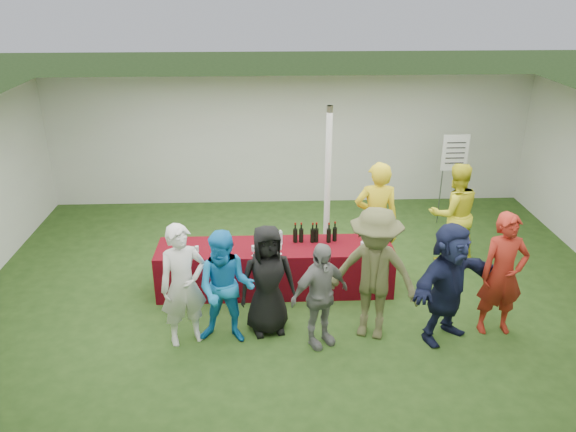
{
  "coord_description": "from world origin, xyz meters",
  "views": [
    {
      "loc": [
        -0.51,
        -7.4,
        4.56
      ],
      "look_at": [
        -0.19,
        0.28,
        1.25
      ],
      "focal_mm": 35.0,
      "sensor_mm": 36.0,
      "label": 1
    }
  ],
  "objects_px": {
    "serving_table": "(275,268)",
    "customer_5": "(448,283)",
    "staff_back": "(454,214)",
    "customer_0": "(183,285)",
    "customer_1": "(226,288)",
    "customer_6": "(503,275)",
    "customer_4": "(374,274)",
    "staff_pourer": "(376,220)",
    "customer_2": "(268,280)",
    "wine_list_sign": "(454,160)",
    "customer_3": "(320,295)",
    "dump_bucket": "(379,245)"
  },
  "relations": [
    {
      "from": "serving_table",
      "to": "customer_5",
      "type": "relative_size",
      "value": 2.14
    },
    {
      "from": "staff_back",
      "to": "customer_0",
      "type": "height_order",
      "value": "staff_back"
    },
    {
      "from": "customer_1",
      "to": "customer_6",
      "type": "height_order",
      "value": "customer_6"
    },
    {
      "from": "serving_table",
      "to": "customer_0",
      "type": "relative_size",
      "value": 2.11
    },
    {
      "from": "customer_4",
      "to": "staff_pourer",
      "type": "bearing_deg",
      "value": 99.11
    },
    {
      "from": "serving_table",
      "to": "customer_5",
      "type": "height_order",
      "value": "customer_5"
    },
    {
      "from": "customer_1",
      "to": "customer_2",
      "type": "xyz_separation_m",
      "value": [
        0.55,
        0.21,
        -0.01
      ]
    },
    {
      "from": "customer_2",
      "to": "customer_4",
      "type": "bearing_deg",
      "value": -18.62
    },
    {
      "from": "staff_pourer",
      "to": "customer_1",
      "type": "height_order",
      "value": "staff_pourer"
    },
    {
      "from": "customer_4",
      "to": "staff_back",
      "type": "bearing_deg",
      "value": 70.97
    },
    {
      "from": "customer_4",
      "to": "customer_5",
      "type": "distance_m",
      "value": 0.98
    },
    {
      "from": "wine_list_sign",
      "to": "customer_3",
      "type": "bearing_deg",
      "value": -127.15
    },
    {
      "from": "dump_bucket",
      "to": "customer_0",
      "type": "height_order",
      "value": "customer_0"
    },
    {
      "from": "customer_3",
      "to": "customer_4",
      "type": "height_order",
      "value": "customer_4"
    },
    {
      "from": "customer_1",
      "to": "customer_4",
      "type": "xyz_separation_m",
      "value": [
        1.95,
        0.04,
        0.14
      ]
    },
    {
      "from": "customer_1",
      "to": "customer_5",
      "type": "height_order",
      "value": "customer_5"
    },
    {
      "from": "wine_list_sign",
      "to": "customer_6",
      "type": "relative_size",
      "value": 1.03
    },
    {
      "from": "customer_3",
      "to": "customer_4",
      "type": "xyz_separation_m",
      "value": [
        0.73,
        0.17,
        0.2
      ]
    },
    {
      "from": "staff_pourer",
      "to": "customer_1",
      "type": "relative_size",
      "value": 1.2
    },
    {
      "from": "serving_table",
      "to": "customer_1",
      "type": "distance_m",
      "value": 1.53
    },
    {
      "from": "staff_back",
      "to": "wine_list_sign",
      "type": "bearing_deg",
      "value": -112.56
    },
    {
      "from": "dump_bucket",
      "to": "customer_2",
      "type": "xyz_separation_m",
      "value": [
        -1.68,
        -0.87,
        -0.05
      ]
    },
    {
      "from": "customer_2",
      "to": "customer_3",
      "type": "height_order",
      "value": "customer_2"
    },
    {
      "from": "dump_bucket",
      "to": "customer_2",
      "type": "bearing_deg",
      "value": -152.5
    },
    {
      "from": "serving_table",
      "to": "customer_2",
      "type": "relative_size",
      "value": 2.29
    },
    {
      "from": "customer_5",
      "to": "customer_2",
      "type": "bearing_deg",
      "value": 140.91
    },
    {
      "from": "serving_table",
      "to": "dump_bucket",
      "type": "relative_size",
      "value": 15.66
    },
    {
      "from": "staff_pourer",
      "to": "staff_back",
      "type": "height_order",
      "value": "staff_pourer"
    },
    {
      "from": "customer_2",
      "to": "customer_6",
      "type": "bearing_deg",
      "value": -14.36
    },
    {
      "from": "wine_list_sign",
      "to": "staff_back",
      "type": "height_order",
      "value": "wine_list_sign"
    },
    {
      "from": "wine_list_sign",
      "to": "staff_pourer",
      "type": "relative_size",
      "value": 0.93
    },
    {
      "from": "customer_1",
      "to": "customer_4",
      "type": "bearing_deg",
      "value": 8.6
    },
    {
      "from": "dump_bucket",
      "to": "customer_1",
      "type": "height_order",
      "value": "customer_1"
    },
    {
      "from": "serving_table",
      "to": "customer_4",
      "type": "distance_m",
      "value": 1.88
    },
    {
      "from": "dump_bucket",
      "to": "customer_4",
      "type": "relative_size",
      "value": 0.12
    },
    {
      "from": "customer_3",
      "to": "customer_6",
      "type": "height_order",
      "value": "customer_6"
    },
    {
      "from": "staff_back",
      "to": "customer_4",
      "type": "height_order",
      "value": "customer_4"
    },
    {
      "from": "serving_table",
      "to": "customer_5",
      "type": "xyz_separation_m",
      "value": [
        2.25,
        -1.36,
        0.47
      ]
    },
    {
      "from": "customer_3",
      "to": "customer_5",
      "type": "relative_size",
      "value": 0.88
    },
    {
      "from": "serving_table",
      "to": "customer_6",
      "type": "distance_m",
      "value": 3.3
    },
    {
      "from": "customer_0",
      "to": "customer_5",
      "type": "distance_m",
      "value": 3.47
    },
    {
      "from": "customer_4",
      "to": "customer_5",
      "type": "bearing_deg",
      "value": 14.66
    },
    {
      "from": "customer_5",
      "to": "customer_3",
      "type": "bearing_deg",
      "value": 149.78
    },
    {
      "from": "serving_table",
      "to": "dump_bucket",
      "type": "bearing_deg",
      "value": -8.05
    },
    {
      "from": "customer_2",
      "to": "customer_3",
      "type": "relative_size",
      "value": 1.07
    },
    {
      "from": "dump_bucket",
      "to": "customer_1",
      "type": "distance_m",
      "value": 2.47
    },
    {
      "from": "dump_bucket",
      "to": "customer_4",
      "type": "bearing_deg",
      "value": -104.84
    },
    {
      "from": "customer_1",
      "to": "customer_4",
      "type": "distance_m",
      "value": 1.95
    },
    {
      "from": "wine_list_sign",
      "to": "customer_0",
      "type": "height_order",
      "value": "wine_list_sign"
    },
    {
      "from": "customer_2",
      "to": "customer_5",
      "type": "height_order",
      "value": "customer_5"
    }
  ]
}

